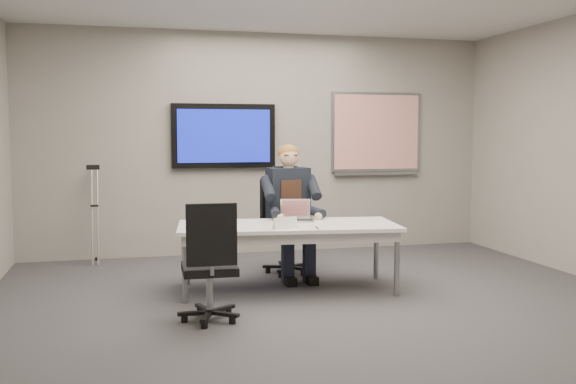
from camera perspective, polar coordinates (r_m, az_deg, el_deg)
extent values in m
cube|color=#353638|center=(5.54, 4.25, -10.80)|extent=(6.00, 6.00, 0.02)
cube|color=gray|center=(8.23, -2.33, 4.31)|extent=(6.00, 0.02, 2.80)
cube|color=white|center=(6.24, 0.00, -3.02)|extent=(2.20, 1.13, 0.04)
cube|color=silver|center=(6.25, 0.00, -3.66)|extent=(2.11, 1.03, 0.09)
cylinder|color=gray|center=(5.89, -9.16, -6.81)|extent=(0.05, 0.05, 0.62)
cylinder|color=gray|center=(6.15, 9.66, -6.31)|extent=(0.05, 0.05, 0.62)
cylinder|color=gray|center=(6.61, -8.97, -5.48)|extent=(0.05, 0.05, 0.62)
cylinder|color=gray|center=(6.84, 7.84, -5.11)|extent=(0.05, 0.05, 0.62)
cube|color=black|center=(8.09, -5.74, 4.98)|extent=(1.30, 0.08, 0.80)
cube|color=#0C158C|center=(8.05, -5.69, 4.98)|extent=(1.16, 0.01, 0.66)
cube|color=gray|center=(8.66, 7.84, 5.30)|extent=(1.25, 0.04, 1.05)
cube|color=white|center=(8.64, 7.90, 5.30)|extent=(1.18, 0.01, 0.98)
cube|color=gray|center=(8.64, 7.88, 1.65)|extent=(1.18, 0.05, 0.04)
cylinder|color=gray|center=(7.05, -0.05, -5.05)|extent=(0.06, 0.06, 0.35)
cube|color=black|center=(7.02, -0.05, -3.64)|extent=(0.58, 0.58, 0.07)
cube|color=black|center=(7.15, -1.03, -0.87)|extent=(0.40, 0.19, 0.51)
cylinder|color=gray|center=(5.32, -6.98, -8.56)|extent=(0.06, 0.06, 0.34)
cube|color=black|center=(5.29, -7.00, -6.77)|extent=(0.44, 0.44, 0.07)
cube|color=black|center=(5.03, -6.81, -3.79)|extent=(0.40, 0.06, 0.49)
cube|color=black|center=(6.94, 0.01, -0.31)|extent=(0.46, 0.29, 0.60)
cube|color=#362016|center=(6.81, 0.28, -0.15)|extent=(0.23, 0.05, 0.29)
sphere|color=#E1B289|center=(6.88, 0.07, 3.20)|extent=(0.22, 0.22, 0.22)
ellipsoid|color=brown|center=(6.89, 0.04, 3.46)|extent=(0.23, 0.23, 0.19)
cube|color=#AEAEB1|center=(6.43, 0.96, -2.55)|extent=(0.35, 0.28, 0.02)
cube|color=black|center=(6.42, 0.98, -2.48)|extent=(0.29, 0.21, 0.00)
cube|color=#AEAEB1|center=(6.55, 0.65, -1.47)|extent=(0.31, 0.15, 0.20)
cube|color=#B01218|center=(6.54, 0.67, -1.45)|extent=(0.27, 0.12, 0.17)
cylinder|color=black|center=(5.99, 2.58, -3.16)|extent=(0.02, 0.14, 0.01)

